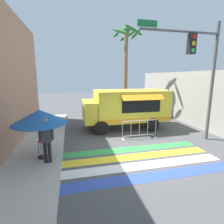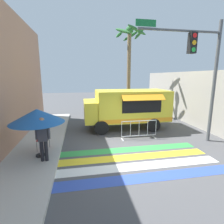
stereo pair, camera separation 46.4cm
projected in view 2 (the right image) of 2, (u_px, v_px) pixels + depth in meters
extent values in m
plane|color=#4C4C4F|center=(129.00, 152.00, 7.73)|extent=(60.00, 60.00, 0.00)
cube|color=#B7B5AD|center=(1.00, 160.00, 6.80)|extent=(4.40, 16.00, 0.14)
cube|color=#A39E93|center=(199.00, 100.00, 11.24)|extent=(0.20, 16.00, 3.61)
cube|color=#334FB2|center=(146.00, 177.00, 5.74)|extent=(6.40, 0.56, 0.01)
cube|color=white|center=(138.00, 166.00, 6.47)|extent=(6.40, 0.56, 0.01)
cube|color=yellow|center=(132.00, 157.00, 7.21)|extent=(6.40, 0.56, 0.01)
cube|color=green|center=(127.00, 150.00, 7.94)|extent=(6.40, 0.56, 0.01)
cube|color=yellow|center=(132.00, 105.00, 11.09)|extent=(4.42, 2.35, 1.85)
cube|color=yellow|center=(97.00, 111.00, 10.76)|extent=(1.56, 2.16, 1.25)
cube|color=#1E232D|center=(85.00, 106.00, 10.56)|extent=(0.06, 1.88, 0.47)
cube|color=black|center=(142.00, 106.00, 9.96)|extent=(2.34, 0.03, 0.83)
cube|color=orange|center=(144.00, 97.00, 9.67)|extent=(2.44, 0.43, 0.31)
cube|color=orange|center=(137.00, 121.00, 10.10)|extent=(4.42, 0.01, 0.24)
cylinder|color=black|center=(101.00, 128.00, 9.89)|extent=(0.83, 0.22, 0.83)
cylinder|color=black|center=(98.00, 119.00, 11.98)|extent=(0.83, 0.22, 0.83)
cylinder|color=black|center=(153.00, 125.00, 10.45)|extent=(0.83, 0.22, 0.83)
cylinder|color=black|center=(141.00, 117.00, 12.54)|extent=(0.83, 0.22, 0.83)
cylinder|color=#515456|center=(214.00, 84.00, 8.48)|extent=(0.16, 0.16, 5.79)
cylinder|color=#515456|center=(181.00, 30.00, 7.66)|extent=(3.96, 0.11, 0.11)
cube|color=black|center=(192.00, 43.00, 7.84)|extent=(0.32, 0.28, 0.90)
cylinder|color=red|center=(195.00, 35.00, 7.65)|extent=(0.20, 0.02, 0.20)
cylinder|color=#F2A519|center=(194.00, 42.00, 7.71)|extent=(0.20, 0.02, 0.20)
cylinder|color=green|center=(194.00, 50.00, 7.77)|extent=(0.20, 0.02, 0.20)
cube|color=#197238|center=(146.00, 23.00, 7.31)|extent=(0.90, 0.02, 0.28)
cylinder|color=black|center=(41.00, 155.00, 6.99)|extent=(0.36, 0.36, 0.06)
cylinder|color=#B2B2B7|center=(39.00, 133.00, 6.81)|extent=(0.04, 0.04, 1.92)
cone|color=#1E59A5|center=(37.00, 116.00, 6.67)|extent=(2.04, 2.04, 0.53)
cylinder|color=#4C4C51|center=(37.00, 147.00, 7.33)|extent=(0.02, 0.02, 0.46)
cylinder|color=#4C4C51|center=(48.00, 146.00, 7.41)|extent=(0.02, 0.02, 0.46)
cylinder|color=#4C4C51|center=(39.00, 143.00, 7.75)|extent=(0.02, 0.02, 0.46)
cylinder|color=#4C4C51|center=(49.00, 142.00, 7.83)|extent=(0.02, 0.02, 0.46)
cube|color=#B22626|center=(43.00, 139.00, 7.53)|extent=(0.46, 0.46, 0.03)
cube|color=#B22626|center=(43.00, 132.00, 7.69)|extent=(0.46, 0.03, 0.44)
cylinder|color=black|center=(42.00, 151.00, 6.52)|extent=(0.13, 0.13, 0.79)
cylinder|color=black|center=(46.00, 151.00, 6.54)|extent=(0.13, 0.13, 0.79)
cube|color=#3F3F47|center=(43.00, 133.00, 6.39)|extent=(0.34, 0.20, 0.64)
cylinder|color=#3F3F47|center=(36.00, 132.00, 6.34)|extent=(0.09, 0.09, 0.54)
cylinder|color=#3F3F47|center=(49.00, 132.00, 6.42)|extent=(0.09, 0.09, 0.54)
sphere|color=#9E7051|center=(42.00, 121.00, 6.29)|extent=(0.22, 0.22, 0.22)
cylinder|color=#B7BABF|center=(139.00, 121.00, 9.12)|extent=(1.89, 0.04, 0.04)
cylinder|color=#B7BABF|center=(139.00, 136.00, 9.28)|extent=(1.89, 0.04, 0.04)
cylinder|color=#B7BABF|center=(122.00, 129.00, 9.03)|extent=(0.02, 0.02, 0.80)
cylinder|color=#B7BABF|center=(130.00, 129.00, 9.11)|extent=(0.02, 0.02, 0.80)
cylinder|color=#B7BABF|center=(139.00, 128.00, 9.20)|extent=(0.02, 0.02, 0.80)
cylinder|color=#B7BABF|center=(148.00, 128.00, 9.28)|extent=(0.02, 0.02, 0.80)
cylinder|color=#B7BABF|center=(156.00, 127.00, 9.37)|extent=(0.02, 0.02, 0.80)
cube|color=#B7BABF|center=(122.00, 140.00, 9.15)|extent=(0.06, 0.44, 0.03)
cube|color=#B7BABF|center=(155.00, 138.00, 9.47)|extent=(0.06, 0.44, 0.03)
cylinder|color=#7A664C|center=(129.00, 76.00, 14.20)|extent=(0.31, 0.31, 6.64)
sphere|color=#2D6B33|center=(130.00, 30.00, 13.51)|extent=(0.60, 0.60, 0.60)
ellipsoid|color=#2D6B33|center=(139.00, 33.00, 13.81)|extent=(0.48, 1.72, 0.76)
ellipsoid|color=#2D6B33|center=(131.00, 36.00, 14.24)|extent=(1.33, 0.80, 0.92)
ellipsoid|color=#2D6B33|center=(119.00, 34.00, 13.84)|extent=(1.03, 1.48, 0.93)
ellipsoid|color=#2D6B33|center=(123.00, 31.00, 13.00)|extent=(1.10, 1.41, 0.75)
ellipsoid|color=#2D6B33|center=(137.00, 30.00, 12.81)|extent=(1.74, 0.89, 0.70)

